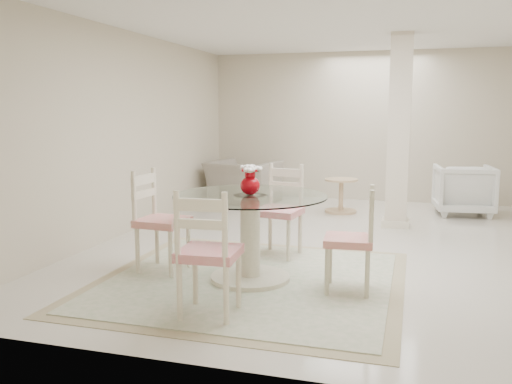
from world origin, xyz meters
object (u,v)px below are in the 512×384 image
(dining_chair_south, at_px, (206,245))
(recliner_taupe, at_px, (244,182))
(red_vase, at_px, (250,180))
(dining_chair_east, at_px, (357,232))
(dining_chair_north, at_px, (282,203))
(dining_table, at_px, (250,238))
(side_table, at_px, (341,197))
(dining_chair_west, at_px, (156,213))
(armchair_white, at_px, (463,190))
(column, at_px, (399,132))

(dining_chair_south, bearing_deg, recliner_taupe, -79.13)
(red_vase, xyz_separation_m, recliner_taupe, (-1.43, 4.29, -0.62))
(dining_chair_east, distance_m, dining_chair_south, 1.45)
(dining_chair_south, bearing_deg, red_vase, -96.39)
(dining_chair_north, xyz_separation_m, dining_chair_south, (-0.11, -2.05, 0.01))
(dining_table, height_order, dining_chair_north, dining_chair_north)
(dining_chair_south, bearing_deg, side_table, -98.68)
(dining_chair_south, bearing_deg, dining_chair_east, -141.17)
(recliner_taupe, relative_size, side_table, 2.08)
(dining_table, relative_size, dining_chair_west, 1.27)
(recliner_taupe, height_order, armchair_white, armchair_white)
(recliner_taupe, height_order, side_table, recliner_taupe)
(dining_chair_south, distance_m, armchair_white, 5.73)
(dining_table, xyz_separation_m, dining_chair_east, (1.02, -0.05, 0.13))
(side_table, bearing_deg, dining_chair_east, -80.60)
(column, distance_m, dining_chair_north, 2.44)
(red_vase, xyz_separation_m, side_table, (0.37, 3.83, -0.74))
(recliner_taupe, bearing_deg, dining_chair_south, 115.32)
(dining_chair_west, height_order, dining_chair_south, dining_chair_west)
(dining_chair_east, bearing_deg, red_vase, -96.94)
(dining_table, xyz_separation_m, dining_chair_north, (0.06, 1.02, 0.17))
(column, height_order, dining_chair_west, column)
(column, bearing_deg, dining_chair_north, -121.31)
(dining_chair_east, height_order, dining_chair_south, dining_chair_south)
(red_vase, relative_size, side_table, 0.52)
(red_vase, bearing_deg, dining_chair_east, -2.60)
(red_vase, xyz_separation_m, dining_chair_south, (-0.05, -1.02, -0.38))
(dining_chair_east, distance_m, dining_chair_west, 2.04)
(dining_chair_north, xyz_separation_m, armchair_white, (2.20, 3.20, -0.20))
(dining_chair_east, height_order, dining_chair_north, dining_chair_north)
(dining_table, bearing_deg, side_table, 84.41)
(recliner_taupe, bearing_deg, side_table, 176.65)
(dining_chair_east, bearing_deg, dining_chair_west, -97.25)
(column, distance_m, dining_chair_south, 4.31)
(dining_chair_south, relative_size, recliner_taupe, 1.01)
(dining_chair_north, bearing_deg, recliner_taupe, 122.83)
(side_table, bearing_deg, armchair_white, 11.47)
(column, distance_m, dining_chair_east, 3.16)
(column, distance_m, recliner_taupe, 3.14)
(recliner_taupe, bearing_deg, red_vase, 119.18)
(recliner_taupe, bearing_deg, dining_chair_west, 106.21)
(dining_chair_east, bearing_deg, side_table, -174.94)
(red_vase, bearing_deg, dining_table, 161.57)
(column, bearing_deg, dining_chair_east, -94.72)
(dining_table, bearing_deg, dining_chair_north, 86.50)
(column, relative_size, dining_table, 1.83)
(dining_table, distance_m, side_table, 3.86)
(column, height_order, dining_chair_south, column)
(dining_chair_east, relative_size, armchair_white, 1.22)
(dining_chair_east, relative_size, dining_chair_west, 0.92)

